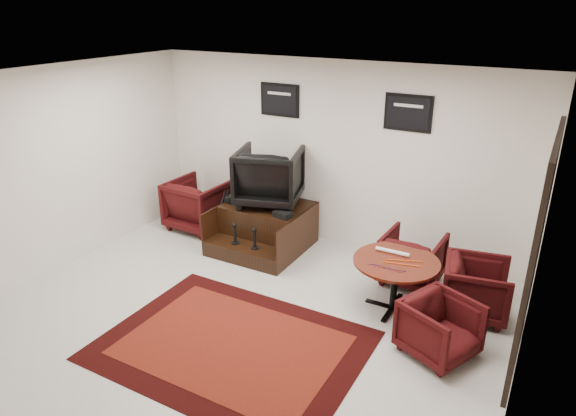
# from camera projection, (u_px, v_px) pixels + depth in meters

# --- Properties ---
(ground) EXTENTS (6.00, 6.00, 0.00)m
(ground) POSITION_uv_depth(u_px,v_px,m) (244.00, 317.00, 6.21)
(ground) COLOR beige
(ground) RESTS_ON ground
(room_shell) EXTENTS (6.02, 5.02, 2.81)m
(room_shell) POSITION_uv_depth(u_px,v_px,m) (276.00, 180.00, 5.46)
(room_shell) COLOR white
(room_shell) RESTS_ON ground
(area_rug) EXTENTS (2.83, 2.12, 0.01)m
(area_rug) POSITION_uv_depth(u_px,v_px,m) (232.00, 345.00, 5.69)
(area_rug) COLOR black
(area_rug) RESTS_ON ground
(shine_podium) EXTENTS (1.29, 1.33, 0.66)m
(shine_podium) POSITION_uv_depth(u_px,v_px,m) (265.00, 228.00, 7.91)
(shine_podium) COLOR black
(shine_podium) RESTS_ON ground
(shine_chair) EXTENTS (1.14, 1.10, 0.96)m
(shine_chair) POSITION_uv_depth(u_px,v_px,m) (269.00, 174.00, 7.71)
(shine_chair) COLOR black
(shine_chair) RESTS_ON shine_podium
(shoes_pair) EXTENTS (0.25, 0.30, 0.10)m
(shoes_pair) POSITION_uv_depth(u_px,v_px,m) (236.00, 199.00, 7.92)
(shoes_pair) COLOR black
(shoes_pair) RESTS_ON shine_podium
(polish_kit) EXTENTS (0.27, 0.21, 0.09)m
(polish_kit) POSITION_uv_depth(u_px,v_px,m) (283.00, 214.00, 7.36)
(polish_kit) COLOR black
(polish_kit) RESTS_ON shine_podium
(umbrella_black) EXTENTS (0.34, 0.13, 0.91)m
(umbrella_black) POSITION_uv_depth(u_px,v_px,m) (219.00, 214.00, 8.03)
(umbrella_black) COLOR black
(umbrella_black) RESTS_ON ground
(umbrella_hooked) EXTENTS (0.32, 0.12, 0.87)m
(umbrella_hooked) POSITION_uv_depth(u_px,v_px,m) (223.00, 212.00, 8.14)
(umbrella_hooked) COLOR black
(umbrella_hooked) RESTS_ON ground
(armchair_side) EXTENTS (0.92, 0.86, 0.91)m
(armchair_side) POSITION_uv_depth(u_px,v_px,m) (198.00, 202.00, 8.51)
(armchair_side) COLOR black
(armchair_side) RESTS_ON ground
(meeting_table) EXTENTS (1.03, 1.03, 0.67)m
(meeting_table) POSITION_uv_depth(u_px,v_px,m) (396.00, 267.00, 6.16)
(meeting_table) COLOR #47110A
(meeting_table) RESTS_ON ground
(table_chair_back) EXTENTS (0.78, 0.73, 0.77)m
(table_chair_back) POSITION_uv_depth(u_px,v_px,m) (412.00, 256.00, 6.86)
(table_chair_back) COLOR black
(table_chair_back) RESTS_ON ground
(table_chair_window) EXTENTS (0.82, 0.86, 0.77)m
(table_chair_window) POSITION_uv_depth(u_px,v_px,m) (477.00, 286.00, 6.14)
(table_chair_window) COLOR black
(table_chair_window) RESTS_ON ground
(table_chair_corner) EXTENTS (0.87, 0.90, 0.71)m
(table_chair_corner) POSITION_uv_depth(u_px,v_px,m) (440.00, 326.00, 5.44)
(table_chair_corner) COLOR black
(table_chair_corner) RESTS_ON ground
(paper_roll) EXTENTS (0.42, 0.05, 0.05)m
(paper_roll) POSITION_uv_depth(u_px,v_px,m) (393.00, 252.00, 6.28)
(paper_roll) COLOR silver
(paper_roll) RESTS_ON meeting_table
(table_clutter) EXTENTS (0.56, 0.39, 0.01)m
(table_clutter) POSITION_uv_depth(u_px,v_px,m) (399.00, 264.00, 6.04)
(table_clutter) COLOR #DD480C
(table_clutter) RESTS_ON meeting_table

